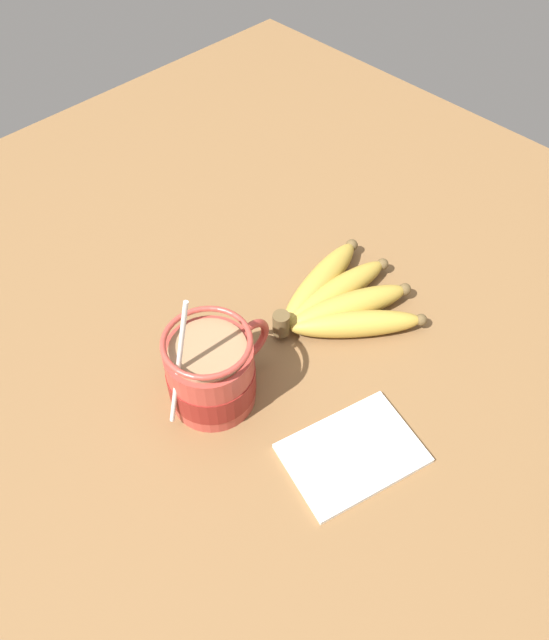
# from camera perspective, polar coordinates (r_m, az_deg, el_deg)

# --- Properties ---
(table) EXTENTS (1.23, 1.23, 0.03)m
(table) POSITION_cam_1_polar(r_m,az_deg,el_deg) (0.73, -1.33, -4.40)
(table) COLOR brown
(table) RESTS_ON ground
(coffee_mug) EXTENTS (0.14, 0.09, 0.17)m
(coffee_mug) POSITION_cam_1_polar(r_m,az_deg,el_deg) (0.66, -5.94, -4.64)
(coffee_mug) COLOR #B23D33
(coffee_mug) RESTS_ON table
(banana_bunch) EXTENTS (0.18, 0.17, 0.04)m
(banana_bunch) POSITION_cam_1_polar(r_m,az_deg,el_deg) (0.76, 5.96, 1.82)
(banana_bunch) COLOR brown
(banana_bunch) RESTS_ON table
(napkin) EXTENTS (0.16, 0.13, 0.01)m
(napkin) POSITION_cam_1_polar(r_m,az_deg,el_deg) (0.66, 7.15, -12.00)
(napkin) COLOR white
(napkin) RESTS_ON table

